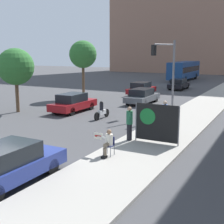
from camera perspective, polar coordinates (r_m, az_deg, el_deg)
ground_plane at (r=13.95m, az=-19.21°, el=-9.79°), size 160.00×160.00×0.00m
sidewalk_curb at (r=24.83m, az=14.50°, el=-0.41°), size 3.64×90.00×0.13m
seated_protester at (r=14.17m, az=-0.78°, el=-5.48°), size 0.95×0.77×1.21m
jogger_on_sidewalk at (r=16.60m, az=3.21°, el=-2.05°), size 0.34×0.34×1.82m
pedestrian_behind at (r=18.75m, az=9.61°, el=-0.66°), size 0.34×0.34×1.84m
protest_banner at (r=16.21m, az=8.12°, el=-1.95°), size 2.37×0.06×2.04m
traffic_light_pole at (r=24.28m, az=9.79°, el=8.44°), size 2.16×1.93×5.52m
parked_car_curbside at (r=12.18m, az=-18.58°, el=-9.06°), size 1.90×4.59×1.49m
car_on_road_nearest at (r=25.50m, az=-7.17°, el=1.70°), size 1.84×4.50×1.51m
car_on_road_midblock at (r=29.56m, az=5.53°, el=2.93°), size 1.87×4.64×1.43m
car_on_road_distant at (r=35.55m, az=5.39°, el=4.29°), size 1.90×4.53×1.47m
car_on_road_far_lane at (r=41.72m, az=12.12°, el=5.03°), size 1.81×4.45×1.40m
city_bus_on_road at (r=55.21m, az=13.06°, el=7.54°), size 2.60×11.64×3.18m
motorcycle_on_road at (r=22.69m, az=-1.89°, el=0.15°), size 0.28×2.05×1.31m
street_tree_near_curb at (r=26.06m, az=-17.22°, el=7.89°), size 2.91×2.91×5.12m
street_tree_midblock at (r=32.85m, az=-5.34°, el=10.40°), size 2.84×2.84×5.99m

